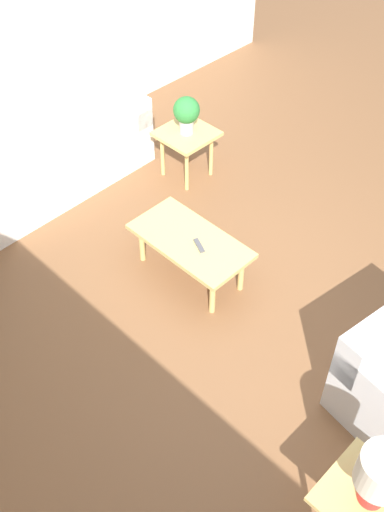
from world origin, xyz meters
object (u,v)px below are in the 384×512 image
at_px(sofa, 45,165).
at_px(side_table_lamp, 367,503).
at_px(potted_plant, 187,112).
at_px(side_table_plant, 187,139).
at_px(table_lamp, 381,475).
at_px(coffee_table, 190,243).

bearing_deg(sofa, side_table_lamp, 79.73).
bearing_deg(sofa, potted_plant, 143.12).
distance_m(sofa, side_table_plant, 1.42).
xyz_separation_m(sofa, table_lamp, (-4.13, 0.68, 0.52)).
relative_size(coffee_table, side_table_lamp, 1.99).
distance_m(sofa, potted_plant, 1.49).
distance_m(side_table_plant, potted_plant, 0.31).
distance_m(side_table_lamp, table_lamp, 0.36).
bearing_deg(potted_plant, side_table_lamp, 151.01).
relative_size(coffee_table, side_table_plant, 1.99).
height_order(sofa, table_lamp, table_lamp).
bearing_deg(coffee_table, potted_plant, -43.64).
distance_m(side_table_lamp, potted_plant, 3.79).
xyz_separation_m(side_table_plant, table_lamp, (-3.30, 1.83, 0.36)).
bearing_deg(potted_plant, sofa, 54.00).
bearing_deg(side_table_plant, side_table_lamp, 151.01).
relative_size(side_table_plant, side_table_lamp, 1.00).
xyz_separation_m(side_table_lamp, table_lamp, (0.00, -0.00, 0.36)).
relative_size(side_table_plant, table_lamp, 1.17).
bearing_deg(sofa, side_table_plant, 143.12).
bearing_deg(side_table_lamp, side_table_plant, -28.99).
relative_size(sofa, coffee_table, 2.10).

